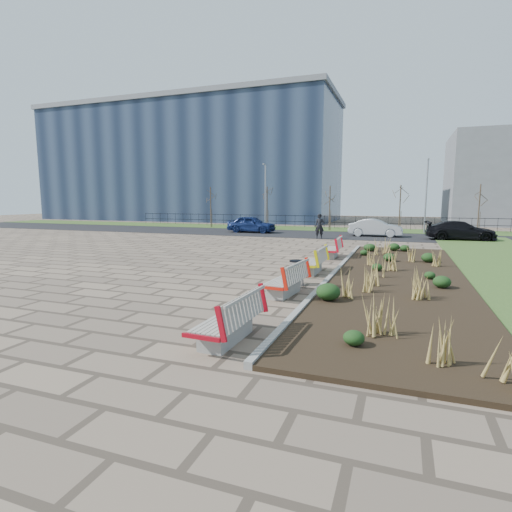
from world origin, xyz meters
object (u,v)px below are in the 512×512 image
(bench_d, at_px, (331,248))
(lamp_east, at_px, (426,197))
(bench_a, at_px, (226,318))
(lamp_west, at_px, (265,197))
(car_black, at_px, (460,230))
(bench_b, at_px, (284,279))
(pedestrian, at_px, (320,226))
(litter_bin, at_px, (297,273))
(bench_c, at_px, (312,260))
(car_silver, at_px, (375,228))
(car_blue, at_px, (252,224))

(bench_d, height_order, lamp_east, lamp_east)
(bench_a, relative_size, lamp_west, 0.35)
(car_black, distance_m, lamp_west, 17.00)
(bench_a, distance_m, lamp_west, 30.32)
(car_black, bearing_deg, bench_d, 143.79)
(bench_b, bearing_deg, pedestrian, 103.24)
(litter_bin, distance_m, pedestrian, 15.94)
(car_black, relative_size, lamp_east, 0.76)
(bench_c, bearing_deg, car_black, 66.16)
(bench_c, distance_m, bench_d, 4.41)
(bench_a, distance_m, pedestrian, 21.61)
(litter_bin, height_order, pedestrian, pedestrian)
(bench_b, bearing_deg, litter_bin, 95.21)
(pedestrian, distance_m, car_silver, 4.93)
(bench_b, relative_size, car_silver, 0.53)
(car_black, distance_m, lamp_east, 5.84)
(litter_bin, relative_size, lamp_east, 0.14)
(bench_b, bearing_deg, bench_c, 95.52)
(bench_b, height_order, lamp_east, lamp_east)
(bench_c, bearing_deg, bench_d, 90.30)
(bench_c, bearing_deg, lamp_west, 113.73)
(car_silver, xyz_separation_m, lamp_west, (-10.34, 4.09, 2.36))
(car_silver, relative_size, lamp_west, 0.67)
(bench_c, relative_size, car_black, 0.46)
(car_silver, relative_size, car_black, 0.87)
(bench_d, bearing_deg, bench_c, -91.93)
(bench_b, height_order, litter_bin, bench_b)
(car_black, bearing_deg, bench_c, 151.47)
(bench_b, height_order, bench_c, same)
(pedestrian, distance_m, car_blue, 7.29)
(bench_c, distance_m, car_black, 17.38)
(bench_b, height_order, lamp_west, lamp_west)
(car_blue, bearing_deg, bench_a, -158.91)
(bench_b, distance_m, car_black, 20.95)
(bench_a, distance_m, car_silver, 24.79)
(car_silver, height_order, lamp_east, lamp_east)
(litter_bin, bearing_deg, bench_b, -90.32)
(bench_b, distance_m, car_silver, 20.57)
(bench_d, distance_m, car_black, 13.48)
(bench_b, xyz_separation_m, car_black, (7.11, 19.71, 0.19))
(bench_d, distance_m, litter_bin, 6.76)
(lamp_east, bearing_deg, car_blue, -163.56)
(car_silver, bearing_deg, bench_a, 178.18)
(bench_a, bearing_deg, pedestrian, 98.32)
(car_blue, height_order, lamp_west, lamp_west)
(bench_c, bearing_deg, car_silver, 85.70)
(bench_b, relative_size, bench_c, 1.00)
(bench_c, height_order, lamp_east, lamp_east)
(car_silver, bearing_deg, car_blue, 91.24)
(bench_c, height_order, litter_bin, bench_c)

